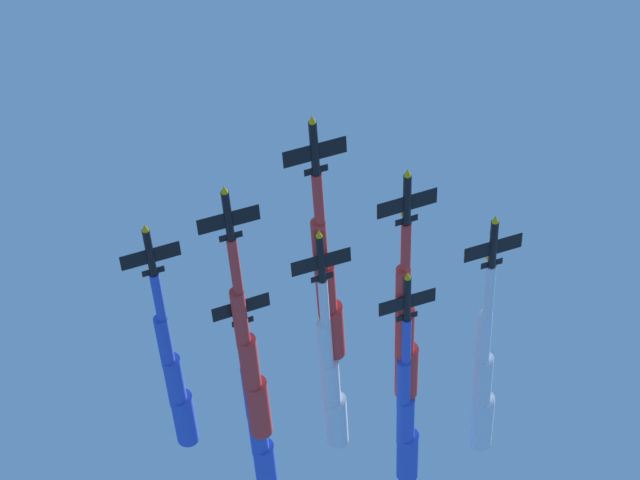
% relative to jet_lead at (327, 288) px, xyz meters
% --- Properties ---
extents(jet_lead, '(34.44, 36.49, 4.41)m').
position_rel_jet_lead_xyz_m(jet_lead, '(0.00, 0.00, 0.00)').
color(jet_lead, black).
extents(jet_port_inner, '(33.95, 37.52, 4.49)m').
position_rel_jet_lead_xyz_m(jet_port_inner, '(14.51, -0.22, -0.49)').
color(jet_port_inner, black).
extents(jet_starboard_inner, '(38.83, 41.64, 4.40)m').
position_rel_jet_lead_xyz_m(jet_starboard_inner, '(0.46, 18.00, -2.47)').
color(jet_starboard_inner, black).
extents(jet_port_mid, '(35.07, 37.42, 4.41)m').
position_rel_jet_lead_xyz_m(jet_port_mid, '(12.80, 14.40, -2.01)').
color(jet_port_mid, black).
extents(jet_starboard_mid, '(37.47, 41.08, 4.45)m').
position_rel_jet_lead_xyz_m(jet_starboard_mid, '(31.63, 1.29, -0.36)').
color(jet_starboard_mid, black).
extents(jet_port_outer, '(35.69, 38.99, 4.45)m').
position_rel_jet_lead_xyz_m(jet_port_outer, '(-4.02, 30.87, -0.03)').
color(jet_port_outer, black).
extents(jet_starboard_outer, '(35.64, 39.14, 4.44)m').
position_rel_jet_lead_xyz_m(jet_starboard_outer, '(28.01, 14.65, -1.71)').
color(jet_starboard_outer, black).
extents(jet_trail_port, '(37.74, 40.77, 4.48)m').
position_rel_jet_lead_xyz_m(jet_trail_port, '(12.11, 31.20, -1.79)').
color(jet_trail_port, black).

